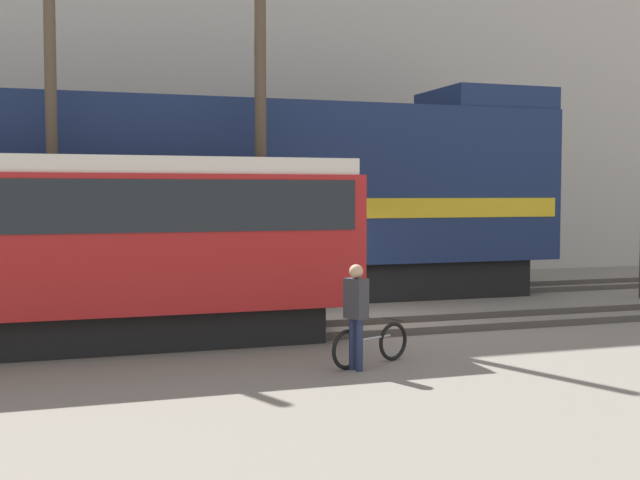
{
  "coord_description": "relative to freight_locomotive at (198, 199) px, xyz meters",
  "views": [
    {
      "loc": [
        -6.34,
        -16.08,
        2.77
      ],
      "look_at": [
        -1.07,
        -0.16,
        1.8
      ],
      "focal_mm": 45.0,
      "sensor_mm": 36.0,
      "label": 1
    }
  ],
  "objects": [
    {
      "name": "utility_pole_center",
      "position": [
        0.97,
        -2.52,
        2.18
      ],
      "size": [
        0.26,
        0.26,
        9.61
      ],
      "color": "#4C3D2D",
      "rests_on": "ground"
    },
    {
      "name": "bicycle",
      "position": [
        1.41,
        -8.03,
        -2.31
      ],
      "size": [
        1.57,
        0.77,
        0.7
      ],
      "color": "black",
      "rests_on": "ground"
    },
    {
      "name": "track_far",
      "position": [
        2.94,
        -0.0,
        -2.56
      ],
      "size": [
        60.0,
        1.51,
        0.14
      ],
      "color": "#47423D",
      "rests_on": "ground"
    },
    {
      "name": "utility_pole_left",
      "position": [
        -3.44,
        -2.52,
        1.63
      ],
      "size": [
        0.24,
        0.24,
        8.52
      ],
      "color": "#4C3D2D",
      "rests_on": "ground"
    },
    {
      "name": "ground_plane",
      "position": [
        2.94,
        -3.88,
        -2.63
      ],
      "size": [
        120.0,
        120.0,
        0.0
      ],
      "primitive_type": "plane",
      "color": "slate"
    },
    {
      "name": "streetcar",
      "position": [
        -3.84,
        -5.04,
        -0.68
      ],
      "size": [
        11.73,
        2.54,
        3.42
      ],
      "color": "black",
      "rests_on": "ground"
    },
    {
      "name": "freight_locomotive",
      "position": [
        0.0,
        0.0,
        0.0
      ],
      "size": [
        19.36,
        3.04,
        5.63
      ],
      "color": "black",
      "rests_on": "ground"
    },
    {
      "name": "building_backdrop",
      "position": [
        2.94,
        8.37,
        5.04
      ],
      "size": [
        43.66,
        6.0,
        15.35
      ],
      "color": "#B7B2A8",
      "rests_on": "ground"
    },
    {
      "name": "track_near",
      "position": [
        2.94,
        -5.04,
        -2.56
      ],
      "size": [
        60.0,
        1.5,
        0.14
      ],
      "color": "#47423D",
      "rests_on": "ground"
    },
    {
      "name": "person",
      "position": [
        1.04,
        -8.34,
        -1.62
      ],
      "size": [
        0.34,
        0.42,
        1.67
      ],
      "color": "#232D4C",
      "rests_on": "ground"
    }
  ]
}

